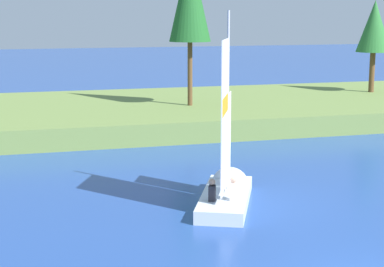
# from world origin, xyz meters

# --- Properties ---
(shore_bank) EXTENTS (80.00, 13.77, 1.04)m
(shore_bank) POSITION_xyz_m (0.00, 23.62, 0.52)
(shore_bank) COLOR olive
(shore_bank) RESTS_ON ground
(shoreline_tree_centre) EXTENTS (2.17, 2.17, 5.76)m
(shoreline_tree_centre) POSITION_xyz_m (14.53, 24.73, 5.13)
(shoreline_tree_centre) COLOR brown
(shoreline_tree_centre) RESTS_ON shore_bank
(sailboat) EXTENTS (3.23, 4.98, 6.55)m
(sailboat) POSITION_xyz_m (-0.81, 8.03, 0.44)
(sailboat) COLOR silver
(sailboat) RESTS_ON ground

